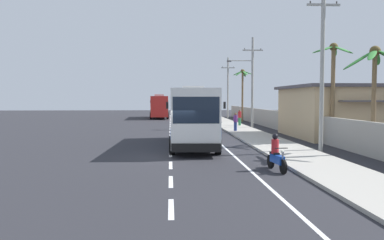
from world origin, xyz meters
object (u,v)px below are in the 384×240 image
(pedestrian_midwalk, at_px, (240,117))
(utility_pole_nearest, at_px, (322,66))
(motorcycle_beside_bus, at_px, (218,126))
(palm_second, at_px, (243,84))
(motorcycle_trailing, at_px, (276,156))
(pedestrian_near_kerb, at_px, (235,121))
(roadside_building, at_px, (360,111))
(utility_pole_mid, at_px, (251,80))
(palm_third, at_px, (333,73))
(palm_nearest, at_px, (375,71))
(coach_bus_far_lane, at_px, (159,106))
(utility_pole_far, at_px, (228,87))
(coach_bus_foreground, at_px, (193,115))

(pedestrian_midwalk, height_order, utility_pole_nearest, utility_pole_nearest)
(motorcycle_beside_bus, distance_m, palm_second, 18.29)
(motorcycle_trailing, relative_size, palm_second, 0.28)
(pedestrian_near_kerb, bearing_deg, roadside_building, -126.02)
(utility_pole_nearest, xyz_separation_m, utility_pole_mid, (-0.33, 17.35, 0.01))
(utility_pole_nearest, xyz_separation_m, palm_third, (2.29, 3.72, -0.14))
(motorcycle_trailing, relative_size, palm_nearest, 0.33)
(coach_bus_far_lane, xyz_separation_m, motorcycle_beside_bus, (5.93, -26.72, -1.30))
(motorcycle_trailing, bearing_deg, utility_pole_mid, 80.39)
(motorcycle_beside_bus, height_order, palm_nearest, palm_nearest)
(motorcycle_trailing, height_order, palm_nearest, palm_nearest)
(palm_second, bearing_deg, utility_pole_far, 99.33)
(motorcycle_beside_bus, height_order, palm_third, palm_third)
(coach_bus_far_lane, distance_m, roadside_building, 34.59)
(coach_bus_foreground, xyz_separation_m, palm_nearest, (9.35, -5.04, 2.50))
(utility_pole_nearest, height_order, utility_pole_far, utility_pole_nearest)
(utility_pole_mid, relative_size, roadside_building, 0.81)
(motorcycle_beside_bus, height_order, utility_pole_nearest, utility_pole_nearest)
(palm_third, bearing_deg, motorcycle_beside_bus, 130.74)
(palm_second, bearing_deg, coach_bus_foreground, -107.86)
(coach_bus_far_lane, bearing_deg, palm_third, -69.79)
(utility_pole_mid, bearing_deg, motorcycle_trailing, -99.61)
(pedestrian_midwalk, xyz_separation_m, utility_pole_mid, (0.74, -2.53, 3.96))
(coach_bus_foreground, distance_m, coach_bus_far_lane, 35.22)
(motorcycle_beside_bus, relative_size, utility_pole_far, 0.21)
(motorcycle_beside_bus, bearing_deg, coach_bus_foreground, -107.80)
(coach_bus_far_lane, xyz_separation_m, palm_nearest, (12.60, -40.12, 2.60))
(motorcycle_beside_bus, distance_m, palm_third, 11.27)
(motorcycle_beside_bus, distance_m, utility_pole_mid, 8.33)
(pedestrian_midwalk, bearing_deg, palm_nearest, -171.79)
(coach_bus_foreground, height_order, utility_pole_mid, utility_pole_mid)
(utility_pole_far, xyz_separation_m, palm_second, (1.01, -6.18, 0.28))
(motorcycle_trailing, relative_size, palm_third, 0.29)
(pedestrian_midwalk, bearing_deg, utility_pole_mid, -163.94)
(palm_second, bearing_deg, pedestrian_midwalk, -102.88)
(pedestrian_near_kerb, xyz_separation_m, palm_third, (5.04, -9.20, 3.84))
(pedestrian_midwalk, relative_size, utility_pole_far, 0.19)
(palm_second, bearing_deg, utility_pole_mid, -96.34)
(pedestrian_near_kerb, relative_size, palm_nearest, 0.28)
(motorcycle_beside_bus, bearing_deg, utility_pole_mid, 53.62)
(utility_pole_far, height_order, palm_nearest, utility_pole_far)
(utility_pole_mid, height_order, palm_second, utility_pole_mid)
(palm_second, bearing_deg, coach_bus_far_lane, 139.18)
(utility_pole_nearest, bearing_deg, motorcycle_beside_bus, 111.29)
(motorcycle_beside_bus, distance_m, motorcycle_trailing, 17.08)
(coach_bus_far_lane, xyz_separation_m, utility_pole_far, (10.37, -3.65, 2.83))
(roadside_building, bearing_deg, palm_third, -133.57)
(coach_bus_far_lane, height_order, roadside_building, roadside_building)
(utility_pole_nearest, height_order, palm_nearest, utility_pole_nearest)
(utility_pole_mid, height_order, palm_nearest, utility_pole_mid)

